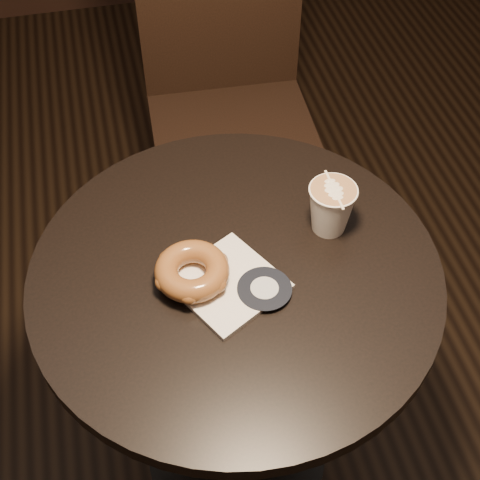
{
  "coord_description": "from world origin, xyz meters",
  "views": [
    {
      "loc": [
        -0.15,
        -0.69,
        1.63
      ],
      "look_at": [
        0.01,
        0.03,
        0.79
      ],
      "focal_mm": 50.0,
      "sensor_mm": 36.0,
      "label": 1
    }
  ],
  "objects_px": {
    "chair": "(227,73)",
    "pastry_bag": "(228,284)",
    "cafe_table": "(236,333)",
    "doughnut": "(192,271)",
    "latte_cup": "(331,208)"
  },
  "relations": [
    {
      "from": "chair",
      "to": "pastry_bag",
      "type": "distance_m",
      "value": 0.83
    },
    {
      "from": "cafe_table",
      "to": "chair",
      "type": "bearing_deg",
      "value": 78.78
    },
    {
      "from": "cafe_table",
      "to": "chair",
      "type": "xyz_separation_m",
      "value": [
        0.15,
        0.76,
        0.05
      ]
    },
    {
      "from": "chair",
      "to": "pastry_bag",
      "type": "relative_size",
      "value": 6.9
    },
    {
      "from": "doughnut",
      "to": "cafe_table",
      "type": "bearing_deg",
      "value": 8.36
    },
    {
      "from": "doughnut",
      "to": "latte_cup",
      "type": "xyz_separation_m",
      "value": [
        0.26,
        0.07,
        0.02
      ]
    },
    {
      "from": "cafe_table",
      "to": "doughnut",
      "type": "height_order",
      "value": "doughnut"
    },
    {
      "from": "doughnut",
      "to": "latte_cup",
      "type": "relative_size",
      "value": 1.32
    },
    {
      "from": "cafe_table",
      "to": "pastry_bag",
      "type": "xyz_separation_m",
      "value": [
        -0.02,
        -0.03,
        0.2
      ]
    },
    {
      "from": "cafe_table",
      "to": "latte_cup",
      "type": "height_order",
      "value": "latte_cup"
    },
    {
      "from": "doughnut",
      "to": "latte_cup",
      "type": "height_order",
      "value": "latte_cup"
    },
    {
      "from": "chair",
      "to": "doughnut",
      "type": "bearing_deg",
      "value": -103.48
    },
    {
      "from": "cafe_table",
      "to": "latte_cup",
      "type": "bearing_deg",
      "value": 16.65
    },
    {
      "from": "pastry_bag",
      "to": "latte_cup",
      "type": "xyz_separation_m",
      "value": [
        0.2,
        0.09,
        0.04
      ]
    },
    {
      "from": "chair",
      "to": "latte_cup",
      "type": "relative_size",
      "value": 11.44
    }
  ]
}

